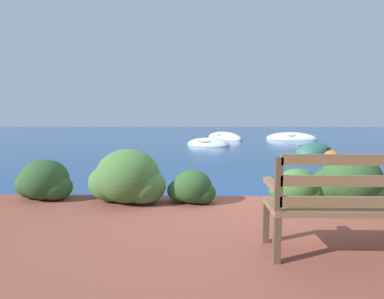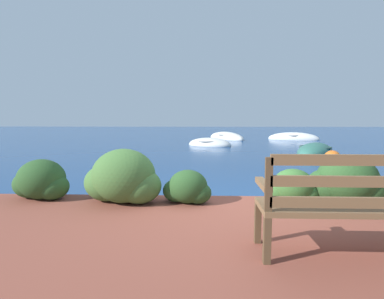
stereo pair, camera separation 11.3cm
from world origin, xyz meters
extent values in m
plane|color=navy|center=(0.00, 0.00, 0.00)|extent=(80.00, 80.00, 0.00)
cube|color=brown|center=(0.11, -1.74, 0.42)|extent=(0.06, 0.06, 0.40)
cube|color=brown|center=(0.11, -2.16, 0.42)|extent=(0.06, 0.06, 0.40)
cube|color=brown|center=(0.88, -1.95, 0.65)|extent=(1.61, 0.48, 0.05)
cube|color=brown|center=(0.88, -2.16, 0.75)|extent=(1.53, 0.04, 0.09)
cube|color=brown|center=(0.88, -2.16, 0.93)|extent=(1.53, 0.04, 0.09)
cube|color=brown|center=(0.88, -2.16, 1.10)|extent=(1.53, 0.04, 0.09)
cube|color=brown|center=(0.11, -2.16, 0.90)|extent=(0.06, 0.04, 0.45)
cube|color=brown|center=(0.11, -1.95, 0.85)|extent=(0.07, 0.43, 0.05)
ellipsoid|color=#284C23|center=(-2.84, -0.26, 0.52)|extent=(0.70, 0.63, 0.60)
ellipsoid|color=#284C23|center=(-3.03, -0.21, 0.43)|extent=(0.53, 0.48, 0.42)
ellipsoid|color=#284C23|center=(-2.66, -0.30, 0.41)|extent=(0.49, 0.44, 0.39)
ellipsoid|color=#426B33|center=(-1.56, -0.40, 0.61)|extent=(0.91, 0.82, 0.77)
ellipsoid|color=#426B33|center=(-1.81, -0.33, 0.49)|extent=(0.68, 0.61, 0.55)
ellipsoid|color=#426B33|center=(-1.33, -0.44, 0.47)|extent=(0.64, 0.57, 0.50)
ellipsoid|color=#284C23|center=(-0.64, -0.40, 0.46)|extent=(0.56, 0.50, 0.48)
ellipsoid|color=#284C23|center=(-0.79, -0.36, 0.39)|extent=(0.42, 0.38, 0.34)
ellipsoid|color=#284C23|center=(-0.50, -0.43, 0.37)|extent=(0.39, 0.35, 0.31)
ellipsoid|color=#38662D|center=(0.84, -0.39, 0.47)|extent=(0.59, 0.53, 0.50)
ellipsoid|color=#38662D|center=(0.68, -0.35, 0.40)|extent=(0.44, 0.40, 0.35)
ellipsoid|color=#38662D|center=(0.99, -0.42, 0.38)|extent=(0.41, 0.37, 0.32)
ellipsoid|color=#284C23|center=(1.58, -0.41, 0.57)|extent=(0.83, 0.75, 0.70)
ellipsoid|color=#284C23|center=(1.35, -0.34, 0.47)|extent=(0.62, 0.56, 0.50)
ellipsoid|color=#284C23|center=(1.79, -0.45, 0.45)|extent=(0.58, 0.52, 0.46)
ellipsoid|color=#336B5B|center=(3.95, 7.16, 0.06)|extent=(2.43, 2.85, 0.78)
torus|color=#304F46|center=(3.95, 7.16, 0.27)|extent=(1.67, 1.67, 0.07)
cube|color=#846647|center=(4.17, 7.49, 0.24)|extent=(0.87, 0.62, 0.04)
cube|color=#846647|center=(3.77, 6.88, 0.24)|extent=(0.87, 0.62, 0.04)
ellipsoid|color=silver|center=(-0.08, 10.42, 0.05)|extent=(2.59, 2.16, 0.71)
torus|color=gray|center=(-0.08, 10.42, 0.25)|extent=(1.69, 1.69, 0.07)
cube|color=#846647|center=(0.22, 10.26, 0.22)|extent=(0.57, 0.93, 0.04)
cube|color=#846647|center=(-0.33, 10.56, 0.22)|extent=(0.57, 0.93, 0.04)
ellipsoid|color=silver|center=(5.30, 14.49, 0.06)|extent=(3.23, 1.92, 0.84)
torus|color=gray|center=(5.30, 14.49, 0.29)|extent=(1.26, 1.26, 0.07)
cube|color=#846647|center=(4.87, 14.64, 0.26)|extent=(0.37, 0.78, 0.04)
cube|color=#846647|center=(5.67, 14.37, 0.26)|extent=(0.37, 0.78, 0.04)
ellipsoid|color=silver|center=(1.10, 14.84, 0.06)|extent=(2.61, 3.28, 0.85)
torus|color=gray|center=(1.10, 14.84, 0.30)|extent=(1.39, 1.39, 0.07)
cube|color=#846647|center=(1.36, 14.43, 0.27)|extent=(0.73, 0.53, 0.04)
cube|color=#846647|center=(0.87, 15.18, 0.27)|extent=(0.73, 0.53, 0.04)
sphere|color=orange|center=(3.79, 5.21, 0.09)|extent=(0.54, 0.54, 0.54)
torus|color=navy|center=(3.79, 5.21, 0.09)|extent=(0.60, 0.60, 0.06)
camera|label=1|loc=(-0.55, -4.58, 1.44)|focal=28.00mm
camera|label=2|loc=(-0.43, -4.57, 1.44)|focal=28.00mm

